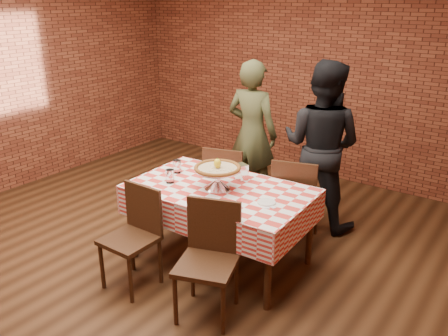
% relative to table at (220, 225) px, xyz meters
% --- Properties ---
extents(ground, '(6.00, 6.00, 0.00)m').
position_rel_table_xyz_m(ground, '(-0.53, -0.31, -0.38)').
color(ground, black).
rests_on(ground, ground).
extents(back_wall, '(5.50, 0.00, 5.50)m').
position_rel_table_xyz_m(back_wall, '(-0.53, 2.69, 1.08)').
color(back_wall, '#61291A').
rests_on(back_wall, ground).
extents(table, '(1.66, 1.04, 0.75)m').
position_rel_table_xyz_m(table, '(0.00, 0.00, 0.00)').
color(table, '#392012').
rests_on(table, ground).
extents(tablecloth, '(1.70, 1.08, 0.28)m').
position_rel_table_xyz_m(tablecloth, '(0.00, 0.00, 0.24)').
color(tablecloth, red).
rests_on(tablecloth, table).
extents(pizza_stand, '(0.56, 0.56, 0.19)m').
position_rel_table_xyz_m(pizza_stand, '(-0.01, -0.03, 0.48)').
color(pizza_stand, silver).
rests_on(pizza_stand, tablecloth).
extents(pizza, '(0.56, 0.56, 0.03)m').
position_rel_table_xyz_m(pizza, '(-0.01, -0.03, 0.58)').
color(pizza, '#C4B189').
rests_on(pizza, pizza_stand).
extents(lemon, '(0.09, 0.09, 0.09)m').
position_rel_table_xyz_m(lemon, '(-0.01, -0.03, 0.62)').
color(lemon, yellow).
rests_on(lemon, pizza).
extents(water_glass_left, '(0.08, 0.08, 0.13)m').
position_rel_table_xyz_m(water_glass_left, '(-0.45, -0.17, 0.45)').
color(water_glass_left, white).
rests_on(water_glass_left, tablecloth).
extents(water_glass_right, '(0.08, 0.08, 0.13)m').
position_rel_table_xyz_m(water_glass_right, '(-0.57, 0.06, 0.45)').
color(water_glass_right, white).
rests_on(water_glass_right, tablecloth).
extents(side_plate, '(0.16, 0.16, 0.01)m').
position_rel_table_xyz_m(side_plate, '(0.51, -0.04, 0.39)').
color(side_plate, white).
rests_on(side_plate, tablecloth).
extents(sweetener_packet_a, '(0.06, 0.06, 0.00)m').
position_rel_table_xyz_m(sweetener_packet_a, '(0.57, -0.12, 0.39)').
color(sweetener_packet_a, white).
rests_on(sweetener_packet_a, tablecloth).
extents(sweetener_packet_b, '(0.06, 0.05, 0.00)m').
position_rel_table_xyz_m(sweetener_packet_b, '(0.60, -0.08, 0.39)').
color(sweetener_packet_b, white).
rests_on(sweetener_packet_b, tablecloth).
extents(condiment_caddy, '(0.14, 0.12, 0.16)m').
position_rel_table_xyz_m(condiment_caddy, '(0.05, 0.27, 0.46)').
color(condiment_caddy, silver).
rests_on(condiment_caddy, tablecloth).
extents(chair_near_left, '(0.41, 0.41, 0.89)m').
position_rel_table_xyz_m(chair_near_left, '(-0.38, -0.79, 0.07)').
color(chair_near_left, '#392012').
rests_on(chair_near_left, ground).
extents(chair_near_right, '(0.56, 0.56, 0.92)m').
position_rel_table_xyz_m(chair_near_right, '(0.39, -0.71, 0.09)').
color(chair_near_right, '#392012').
rests_on(chair_near_right, ground).
extents(chair_far_left, '(0.54, 0.54, 0.92)m').
position_rel_table_xyz_m(chair_far_left, '(-0.40, 0.70, 0.08)').
color(chair_far_left, '#392012').
rests_on(chair_far_left, ground).
extents(chair_far_right, '(0.55, 0.55, 0.93)m').
position_rel_table_xyz_m(chair_far_right, '(0.39, 0.77, 0.09)').
color(chair_far_right, '#392012').
rests_on(chair_far_right, ground).
extents(diner_olive, '(0.66, 0.45, 1.74)m').
position_rel_table_xyz_m(diner_olive, '(-0.50, 1.32, 0.49)').
color(diner_olive, '#434628').
rests_on(diner_olive, ground).
extents(diner_black, '(0.90, 0.71, 1.81)m').
position_rel_table_xyz_m(diner_black, '(0.40, 1.27, 0.53)').
color(diner_black, black).
rests_on(diner_black, ground).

